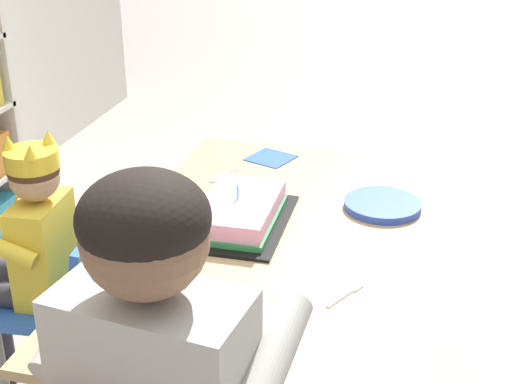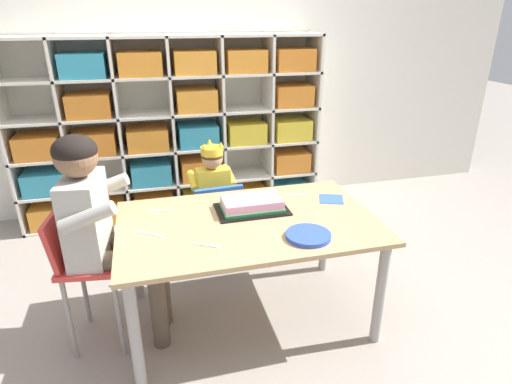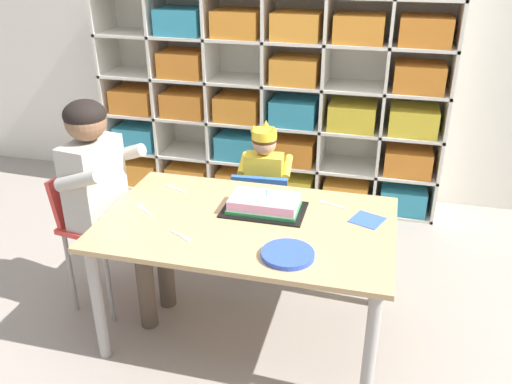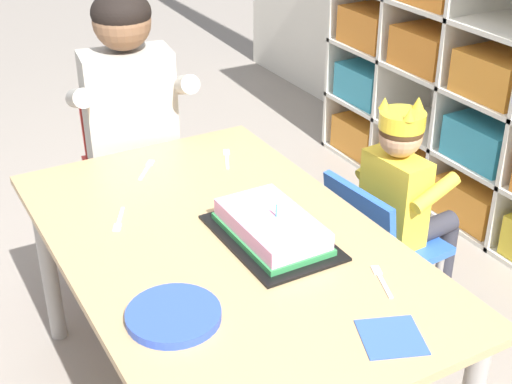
{
  "view_description": "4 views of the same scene",
  "coord_description": "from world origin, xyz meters",
  "px_view_note": "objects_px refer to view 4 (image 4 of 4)",
  "views": [
    {
      "loc": [
        -1.62,
        -0.34,
        1.49
      ],
      "look_at": [
        0.1,
        0.09,
        0.68
      ],
      "focal_mm": 50.95,
      "sensor_mm": 36.0,
      "label": 1
    },
    {
      "loc": [
        -0.45,
        -1.88,
        1.58
      ],
      "look_at": [
        0.07,
        0.11,
        0.71
      ],
      "focal_mm": 29.82,
      "sensor_mm": 36.0,
      "label": 2
    },
    {
      "loc": [
        0.55,
        -2.03,
        1.76
      ],
      "look_at": [
        0.01,
        0.11,
        0.7
      ],
      "focal_mm": 37.56,
      "sensor_mm": 36.0,
      "label": 3
    },
    {
      "loc": [
        1.44,
        -0.71,
        1.62
      ],
      "look_at": [
        0.0,
        0.1,
        0.73
      ],
      "focal_mm": 50.69,
      "sensor_mm": 36.0,
      "label": 4
    }
  ],
  "objects_px": {
    "fork_beside_plate_stack": "(147,168)",
    "fork_at_table_front_edge": "(381,279)",
    "activity_table": "(224,265)",
    "child_with_crown": "(405,192)",
    "fork_by_napkin": "(227,158)",
    "birthday_cake_on_tray": "(272,229)",
    "fork_near_child_seat": "(119,221)",
    "classroom_chair_blue": "(377,243)",
    "classroom_chair_adult_side": "(132,164)",
    "adult_helper_seated": "(134,119)",
    "paper_plate_stack": "(174,315)"
  },
  "relations": [
    {
      "from": "classroom_chair_adult_side",
      "to": "birthday_cake_on_tray",
      "type": "xyz_separation_m",
      "value": [
        0.86,
        0.07,
        0.17
      ]
    },
    {
      "from": "classroom_chair_adult_side",
      "to": "child_with_crown",
      "type": "bearing_deg",
      "value": -40.77
    },
    {
      "from": "fork_beside_plate_stack",
      "to": "classroom_chair_blue",
      "type": "bearing_deg",
      "value": 92.75
    },
    {
      "from": "activity_table",
      "to": "child_with_crown",
      "type": "xyz_separation_m",
      "value": [
        -0.08,
        0.68,
        0.0
      ]
    },
    {
      "from": "classroom_chair_blue",
      "to": "fork_near_child_seat",
      "type": "distance_m",
      "value": 0.84
    },
    {
      "from": "birthday_cake_on_tray",
      "to": "fork_near_child_seat",
      "type": "bearing_deg",
      "value": -131.27
    },
    {
      "from": "adult_helper_seated",
      "to": "classroom_chair_blue",
      "type": "bearing_deg",
      "value": -40.47
    },
    {
      "from": "child_with_crown",
      "to": "fork_near_child_seat",
      "type": "bearing_deg",
      "value": 75.9
    },
    {
      "from": "activity_table",
      "to": "classroom_chair_blue",
      "type": "xyz_separation_m",
      "value": [
        -0.07,
        0.58,
        -0.15
      ]
    },
    {
      "from": "paper_plate_stack",
      "to": "adult_helper_seated",
      "type": "bearing_deg",
      "value": 163.9
    },
    {
      "from": "activity_table",
      "to": "fork_beside_plate_stack",
      "type": "bearing_deg",
      "value": -177.96
    },
    {
      "from": "child_with_crown",
      "to": "birthday_cake_on_tray",
      "type": "height_order",
      "value": "child_with_crown"
    },
    {
      "from": "fork_near_child_seat",
      "to": "fork_by_napkin",
      "type": "bearing_deg",
      "value": -36.3
    },
    {
      "from": "child_with_crown",
      "to": "fork_at_table_front_edge",
      "type": "height_order",
      "value": "child_with_crown"
    },
    {
      "from": "paper_plate_stack",
      "to": "fork_near_child_seat",
      "type": "distance_m",
      "value": 0.47
    },
    {
      "from": "classroom_chair_adult_side",
      "to": "fork_at_table_front_edge",
      "type": "distance_m",
      "value": 1.18
    },
    {
      "from": "paper_plate_stack",
      "to": "fork_by_napkin",
      "type": "xyz_separation_m",
      "value": [
        -0.67,
        0.48,
        -0.01
      ]
    },
    {
      "from": "fork_by_napkin",
      "to": "classroom_chair_adult_side",
      "type": "bearing_deg",
      "value": -127.19
    },
    {
      "from": "birthday_cake_on_tray",
      "to": "fork_by_napkin",
      "type": "distance_m",
      "value": 0.5
    },
    {
      "from": "fork_beside_plate_stack",
      "to": "fork_at_table_front_edge",
      "type": "relative_size",
      "value": 0.9
    },
    {
      "from": "activity_table",
      "to": "classroom_chair_adult_side",
      "type": "distance_m",
      "value": 0.82
    },
    {
      "from": "classroom_chair_adult_side",
      "to": "paper_plate_stack",
      "type": "distance_m",
      "value": 1.09
    },
    {
      "from": "adult_helper_seated",
      "to": "fork_near_child_seat",
      "type": "distance_m",
      "value": 0.53
    },
    {
      "from": "classroom_chair_blue",
      "to": "adult_helper_seated",
      "type": "relative_size",
      "value": 0.55
    },
    {
      "from": "birthday_cake_on_tray",
      "to": "paper_plate_stack",
      "type": "height_order",
      "value": "birthday_cake_on_tray"
    },
    {
      "from": "fork_by_napkin",
      "to": "fork_near_child_seat",
      "type": "bearing_deg",
      "value": -39.26
    },
    {
      "from": "activity_table",
      "to": "child_with_crown",
      "type": "bearing_deg",
      "value": 96.55
    },
    {
      "from": "child_with_crown",
      "to": "fork_near_child_seat",
      "type": "relative_size",
      "value": 7.27
    },
    {
      "from": "birthday_cake_on_tray",
      "to": "fork_by_napkin",
      "type": "xyz_separation_m",
      "value": [
        -0.49,
        0.12,
        -0.03
      ]
    },
    {
      "from": "activity_table",
      "to": "birthday_cake_on_tray",
      "type": "xyz_separation_m",
      "value": [
        0.05,
        0.12,
        0.1
      ]
    },
    {
      "from": "child_with_crown",
      "to": "adult_helper_seated",
      "type": "relative_size",
      "value": 0.77
    },
    {
      "from": "activity_table",
      "to": "child_with_crown",
      "type": "distance_m",
      "value": 0.69
    },
    {
      "from": "child_with_crown",
      "to": "fork_at_table_front_edge",
      "type": "xyz_separation_m",
      "value": [
        0.42,
        -0.43,
        0.07
      ]
    },
    {
      "from": "child_with_crown",
      "to": "fork_by_napkin",
      "type": "relative_size",
      "value": 6.49
    },
    {
      "from": "fork_by_napkin",
      "to": "fork_near_child_seat",
      "type": "distance_m",
      "value": 0.49
    },
    {
      "from": "birthday_cake_on_tray",
      "to": "adult_helper_seated",
      "type": "bearing_deg",
      "value": -173.2
    },
    {
      "from": "adult_helper_seated",
      "to": "fork_by_napkin",
      "type": "bearing_deg",
      "value": -43.4
    },
    {
      "from": "birthday_cake_on_tray",
      "to": "fork_beside_plate_stack",
      "type": "distance_m",
      "value": 0.56
    },
    {
      "from": "classroom_chair_blue",
      "to": "fork_by_napkin",
      "type": "relative_size",
      "value": 4.59
    },
    {
      "from": "child_with_crown",
      "to": "adult_helper_seated",
      "type": "height_order",
      "value": "adult_helper_seated"
    },
    {
      "from": "birthday_cake_on_tray",
      "to": "fork_near_child_seat",
      "type": "xyz_separation_m",
      "value": [
        -0.28,
        -0.32,
        -0.03
      ]
    },
    {
      "from": "fork_at_table_front_edge",
      "to": "paper_plate_stack",
      "type": "bearing_deg",
      "value": -82.01
    },
    {
      "from": "birthday_cake_on_tray",
      "to": "fork_at_table_front_edge",
      "type": "distance_m",
      "value": 0.32
    },
    {
      "from": "classroom_chair_blue",
      "to": "classroom_chair_adult_side",
      "type": "height_order",
      "value": "classroom_chair_adult_side"
    },
    {
      "from": "activity_table",
      "to": "birthday_cake_on_tray",
      "type": "relative_size",
      "value": 3.43
    },
    {
      "from": "activity_table",
      "to": "fork_by_napkin",
      "type": "bearing_deg",
      "value": 151.71
    },
    {
      "from": "fork_by_napkin",
      "to": "fork_beside_plate_stack",
      "type": "bearing_deg",
      "value": -76.41
    },
    {
      "from": "fork_at_table_front_edge",
      "to": "adult_helper_seated",
      "type": "bearing_deg",
      "value": -147.48
    },
    {
      "from": "classroom_chair_adult_side",
      "to": "fork_by_napkin",
      "type": "xyz_separation_m",
      "value": [
        0.37,
        0.19,
        0.14
      ]
    },
    {
      "from": "birthday_cake_on_tray",
      "to": "child_with_crown",
      "type": "bearing_deg",
      "value": 102.79
    }
  ]
}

